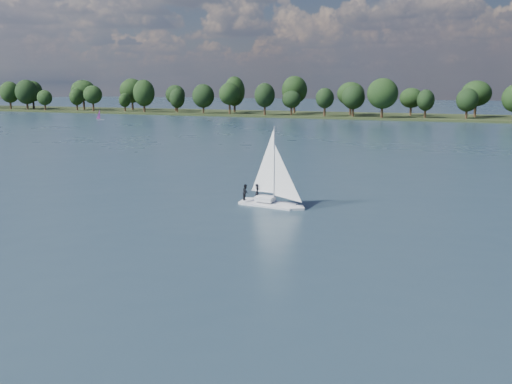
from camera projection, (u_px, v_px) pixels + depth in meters
ground at (379, 149)px, 117.97m from camera, size 700.00×700.00×0.00m
far_shore at (428, 118)px, 220.30m from camera, size 660.00×40.00×1.50m
sailboat at (268, 183)px, 63.09m from camera, size 7.35×3.10×9.37m
dinghy_pink at (100, 117)px, 208.14m from camera, size 2.61×2.52×4.17m
pontoon at (27, 111)px, 270.55m from camera, size 4.26×2.58×0.50m
treeline at (414, 97)px, 216.51m from camera, size 562.86×74.66×18.20m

